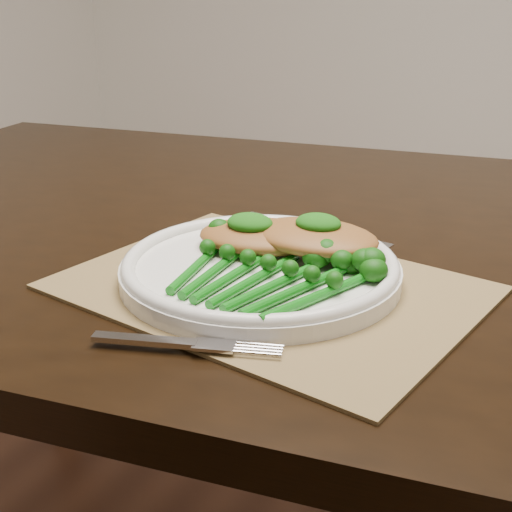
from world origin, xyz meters
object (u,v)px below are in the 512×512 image
at_px(dinner_plate, 260,268).
at_px(broccolini_bundle, 256,279).
at_px(placemat, 269,287).
at_px(chicken_fillet_left, 263,236).
at_px(dining_table, 326,472).

bearing_deg(dinner_plate, broccolini_bundle, -68.33).
xyz_separation_m(placemat, dinner_plate, (-0.02, 0.01, 0.01)).
bearing_deg(chicken_fillet_left, placemat, -74.00).
relative_size(dining_table, broccolini_bundle, 8.58).
xyz_separation_m(dining_table, dinner_plate, (-0.01, -0.19, 0.39)).
distance_m(dining_table, broccolini_bundle, 0.46).
xyz_separation_m(dining_table, chicken_fillet_left, (-0.03, -0.15, 0.41)).
distance_m(placemat, broccolini_bundle, 0.04).
height_order(chicken_fillet_left, broccolini_bundle, chicken_fillet_left).
height_order(dining_table, dinner_plate, dinner_plate).
bearing_deg(placemat, dinner_plate, 156.09).
distance_m(placemat, chicken_fillet_left, 0.07).
relative_size(dining_table, dinner_plate, 5.96).
distance_m(placemat, dinner_plate, 0.02).
height_order(dinner_plate, broccolini_bundle, broccolini_bundle).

